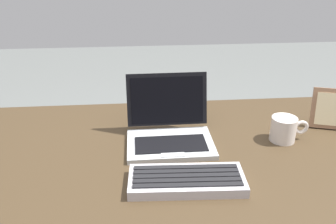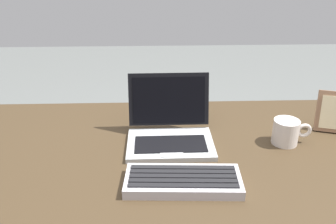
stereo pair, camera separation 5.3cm
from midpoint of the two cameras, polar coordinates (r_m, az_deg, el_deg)
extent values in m
cube|color=#41311E|center=(1.22, 3.92, -6.70)|extent=(1.66, 0.82, 0.03)
cylinder|color=black|center=(1.82, -23.10, -10.11)|extent=(0.05, 0.05, 0.67)
cube|color=#B8BCBD|center=(1.23, 1.62, -5.16)|extent=(0.29, 0.21, 0.02)
cube|color=black|center=(1.21, 1.68, -5.11)|extent=(0.24, 0.11, 0.00)
cube|color=#B6B6B8|center=(1.16, 1.90, -6.74)|extent=(0.08, 0.03, 0.00)
cube|color=black|center=(1.29, 1.31, 2.01)|extent=(0.29, 0.06, 0.18)
cube|color=black|center=(1.28, 1.32, 1.87)|extent=(0.26, 0.04, 0.16)
cube|color=#4CF259|center=(1.29, 1.31, 0.83)|extent=(0.24, 0.01, 0.01)
cube|color=#BEB8BF|center=(1.05, 3.87, -10.89)|extent=(0.34, 0.15, 0.03)
cube|color=black|center=(1.00, 4.02, -11.59)|extent=(0.31, 0.03, 0.00)
cube|color=black|center=(1.02, 3.96, -10.85)|extent=(0.31, 0.03, 0.00)
cube|color=black|center=(1.04, 3.90, -10.14)|extent=(0.31, 0.03, 0.00)
cube|color=black|center=(1.05, 3.84, -9.45)|extent=(0.31, 0.03, 0.00)
cube|color=black|center=(1.07, 3.78, -8.78)|extent=(0.31, 0.03, 0.00)
cube|color=#886247|center=(1.50, 25.61, -1.72)|extent=(0.02, 0.02, 0.03)
cylinder|color=silver|center=(1.31, 19.25, -3.01)|extent=(0.09, 0.09, 0.09)
torus|color=silver|center=(1.33, 21.85, -2.74)|extent=(0.05, 0.01, 0.05)
camera|label=1|loc=(0.03, -88.70, 0.61)|focal=38.44mm
camera|label=2|loc=(0.03, 91.30, -0.61)|focal=38.44mm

